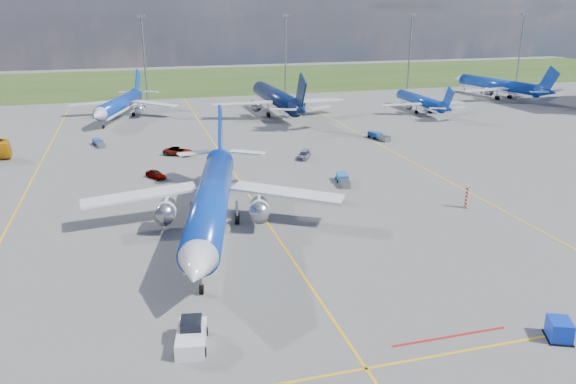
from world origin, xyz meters
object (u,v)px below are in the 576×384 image
object	(u,v)px
warning_post	(467,197)
bg_jet_ene	(496,98)
bg_jet_ne	(419,112)
service_car_a	(156,174)
bg_jet_n	(276,115)
pushback_tug	(191,336)
main_airliner	(213,233)
uld_container	(559,330)
service_car_b	(178,151)
baggage_tug_c	(99,143)
baggage_tug_w	(343,180)
service_car_c	(304,155)
bg_jet_nnw	(121,118)
baggage_tug_e	(378,136)

from	to	relation	value
warning_post	bg_jet_ene	bearing A→B (deg)	52.62
bg_jet_ne	service_car_a	distance (m)	77.13
bg_jet_n	pushback_tug	world-z (taller)	bg_jet_n
bg_jet_ne	main_airliner	xyz separation A→B (m)	(-60.76, -63.89, 0.00)
uld_container	service_car_a	distance (m)	59.75
warning_post	main_airliner	distance (m)	32.84
pushback_tug	service_car_b	bearing A→B (deg)	96.03
bg_jet_ene	baggage_tug_c	bearing A→B (deg)	5.10
main_airliner	baggage_tug_c	size ratio (longest dim) A/B	8.67
bg_jet_n	baggage_tug_c	size ratio (longest dim) A/B	8.86
bg_jet_ne	baggage_tug_w	xyz separation A→B (m)	(-39.46, -50.13, 0.55)
uld_container	baggage_tug_c	xyz separation A→B (m)	(-37.12, 77.16, -0.31)
warning_post	service_car_b	distance (m)	50.10
main_airliner	service_car_c	xyz separation A→B (m)	(19.95, 28.88, 0.63)
service_car_b	warning_post	bearing A→B (deg)	-107.68
uld_container	bg_jet_ene	bearing A→B (deg)	81.03
bg_jet_nnw	bg_jet_ne	bearing A→B (deg)	8.30
uld_container	service_car_b	distance (m)	69.93
bg_jet_n	baggage_tug_e	xyz separation A→B (m)	(12.62, -30.98, 0.57)
warning_post	baggage_tug_w	xyz separation A→B (m)	(-11.51, 14.21, -0.95)
bg_jet_nnw	pushback_tug	world-z (taller)	bg_jet_nnw
bg_jet_n	baggage_tug_e	distance (m)	33.46
warning_post	service_car_c	distance (m)	32.03
service_car_b	baggage_tug_e	distance (m)	38.95
service_car_b	service_car_a	bearing A→B (deg)	-168.72
baggage_tug_w	baggage_tug_c	xyz separation A→B (m)	(-35.57, 34.42, -0.04)
bg_jet_ne	bg_jet_ene	world-z (taller)	bg_jet_ene
baggage_tug_c	uld_container	bearing A→B (deg)	-78.57
baggage_tug_e	bg_jet_nnw	bearing A→B (deg)	129.12
bg_jet_ene	baggage_tug_e	world-z (taller)	bg_jet_ene
bg_jet_n	bg_jet_ene	bearing A→B (deg)	-173.95
service_car_a	warning_post	bearing A→B (deg)	-64.61
uld_container	service_car_c	world-z (taller)	uld_container
pushback_tug	baggage_tug_w	xyz separation A→B (m)	(26.24, 35.83, -0.26)
bg_jet_nnw	baggage_tug_e	distance (m)	60.82
bg_jet_ne	baggage_tug_w	distance (m)	63.80
bg_jet_ne	baggage_tug_e	bearing A→B (deg)	48.99
bg_jet_ne	pushback_tug	bearing A→B (deg)	53.47
bg_jet_ene	service_car_c	size ratio (longest dim) A/B	8.90
bg_jet_ne	service_car_c	size ratio (longest dim) A/B	6.88
bg_jet_ene	pushback_tug	size ratio (longest dim) A/B	6.45
uld_container	baggage_tug_w	world-z (taller)	uld_container
bg_jet_nnw	service_car_c	bearing A→B (deg)	-39.47
main_airliner	service_car_a	size ratio (longest dim) A/B	11.41
service_car_a	baggage_tug_e	xyz separation A→B (m)	(43.49, 15.10, -0.07)
warning_post	baggage_tug_c	world-z (taller)	warning_post
service_car_a	baggage_tug_c	xyz separation A→B (m)	(-9.13, 24.38, -0.14)
bg_jet_nnw	bg_jet_ne	world-z (taller)	bg_jet_nnw
baggage_tug_c	bg_jet_ne	bearing A→B (deg)	-2.44
bg_jet_n	service_car_a	xyz separation A→B (m)	(-30.88, -46.08, 0.65)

